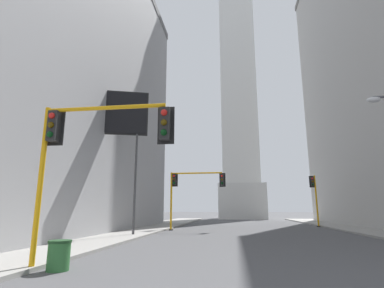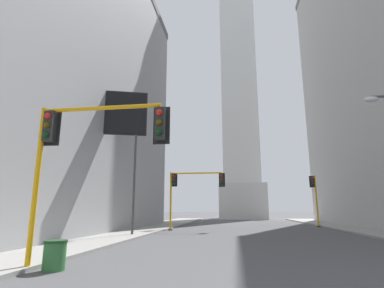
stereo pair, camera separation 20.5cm
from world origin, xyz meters
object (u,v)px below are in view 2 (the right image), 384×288
object	(u,v)px
traffic_light_mid_left	(189,185)
traffic_light_mid_right	(315,193)
obelisk	(238,78)
billboard_sign	(116,118)
trash_bin	(55,255)
traffic_light_near_left	(82,142)

from	to	relation	value
traffic_light_mid_left	traffic_light_mid_right	bearing A→B (deg)	29.66
obelisk	billboard_sign	xyz separation A→B (m)	(-10.57, -42.09, -21.95)
trash_bin	traffic_light_near_left	bearing A→B (deg)	-12.28
obelisk	trash_bin	distance (m)	62.51
traffic_light_near_left	trash_bin	distance (m)	3.82
traffic_light_near_left	trash_bin	xyz separation A→B (m)	(-0.75, 0.16, -3.74)
billboard_sign	trash_bin	bearing A→B (deg)	-74.92
obelisk	traffic_light_mid_left	bearing A→B (deg)	-99.38
traffic_light_mid_left	billboard_sign	xyz separation A→B (m)	(-4.78, -7.01, 4.82)
traffic_light_near_left	billboard_sign	xyz separation A→B (m)	(-3.98, 12.15, 4.79)
trash_bin	obelisk	bearing A→B (deg)	82.27
traffic_light_near_left	traffic_light_mid_left	size ratio (longest dim) A/B	1.01
traffic_light_near_left	traffic_light_mid_left	world-z (taller)	traffic_light_near_left
obelisk	traffic_light_near_left	distance (m)	60.83
obelisk	billboard_sign	bearing A→B (deg)	-104.10
traffic_light_mid_right	billboard_sign	distance (m)	23.86
billboard_sign	traffic_light_near_left	bearing A→B (deg)	-71.85
traffic_light_mid_left	trash_bin	size ratio (longest dim) A/B	5.73
trash_bin	traffic_light_mid_right	bearing A→B (deg)	60.75
trash_bin	billboard_sign	bearing A→B (deg)	105.08
traffic_light_mid_right	trash_bin	world-z (taller)	traffic_light_mid_right
traffic_light_mid_right	trash_bin	distance (m)	30.67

